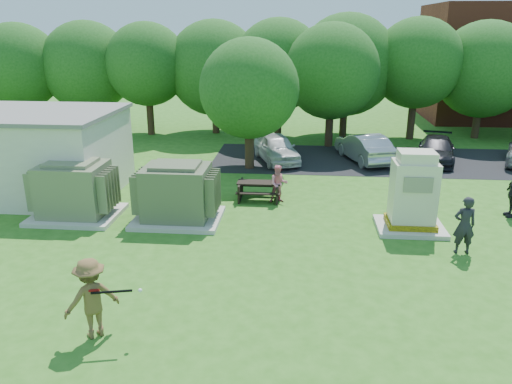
# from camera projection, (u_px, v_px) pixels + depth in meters

# --- Properties ---
(ground) EXTENTS (120.00, 120.00, 0.00)m
(ground) POSITION_uv_depth(u_px,v_px,m) (242.00, 287.00, 13.10)
(ground) COLOR #2D6619
(ground) RESTS_ON ground
(parking_strip) EXTENTS (20.00, 6.00, 0.01)m
(parking_strip) POSITION_uv_depth(u_px,v_px,m) (411.00, 161.00, 25.25)
(parking_strip) COLOR #232326
(parking_strip) RESTS_ON ground
(transformer_left) EXTENTS (3.00, 2.40, 2.07)m
(transformer_left) POSITION_uv_depth(u_px,v_px,m) (74.00, 191.00, 17.61)
(transformer_left) COLOR beige
(transformer_left) RESTS_ON ground
(transformer_right) EXTENTS (3.00, 2.40, 2.07)m
(transformer_right) POSITION_uv_depth(u_px,v_px,m) (177.00, 194.00, 17.29)
(transformer_right) COLOR beige
(transformer_right) RESTS_ON ground
(generator_cabinet) EXTENTS (2.21, 1.81, 2.70)m
(generator_cabinet) POSITION_uv_depth(u_px,v_px,m) (413.00, 196.00, 16.45)
(generator_cabinet) COLOR beige
(generator_cabinet) RESTS_ON ground
(picnic_table) EXTENTS (1.70, 1.27, 0.73)m
(picnic_table) POSITION_uv_depth(u_px,v_px,m) (259.00, 189.00, 19.55)
(picnic_table) COLOR black
(picnic_table) RESTS_ON ground
(batter) EXTENTS (1.36, 1.27, 1.84)m
(batter) POSITION_uv_depth(u_px,v_px,m) (91.00, 298.00, 10.78)
(batter) COLOR brown
(batter) RESTS_ON ground
(person_by_generator) EXTENTS (0.68, 0.47, 1.79)m
(person_by_generator) POSITION_uv_depth(u_px,v_px,m) (464.00, 225.00, 14.79)
(person_by_generator) COLOR black
(person_by_generator) RESTS_ON ground
(person_at_picnic) EXTENTS (0.80, 0.67, 1.47)m
(person_at_picnic) POSITION_uv_depth(u_px,v_px,m) (279.00, 184.00, 19.19)
(person_at_picnic) COLOR pink
(person_at_picnic) RESTS_ON ground
(car_white) EXTENTS (2.85, 4.35, 1.38)m
(car_white) POSITION_uv_depth(u_px,v_px,m) (276.00, 148.00, 25.06)
(car_white) COLOR silver
(car_white) RESTS_ON ground
(car_silver_a) EXTENTS (2.77, 4.55, 1.41)m
(car_silver_a) POSITION_uv_depth(u_px,v_px,m) (364.00, 147.00, 25.08)
(car_silver_a) COLOR #A5A5A9
(car_silver_a) RESTS_ON ground
(car_dark) EXTENTS (2.67, 4.50, 1.22)m
(car_dark) POSITION_uv_depth(u_px,v_px,m) (436.00, 150.00, 24.98)
(car_dark) COLOR black
(car_dark) RESTS_ON ground
(batting_equipment) EXTENTS (1.08, 0.41, 0.15)m
(batting_equipment) POSITION_uv_depth(u_px,v_px,m) (113.00, 291.00, 10.52)
(batting_equipment) COLOR black
(batting_equipment) RESTS_ON ground
(tree_row) EXTENTS (41.30, 13.30, 7.30)m
(tree_row) POSITION_uv_depth(u_px,v_px,m) (308.00, 68.00, 29.11)
(tree_row) COLOR #47301E
(tree_row) RESTS_ON ground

